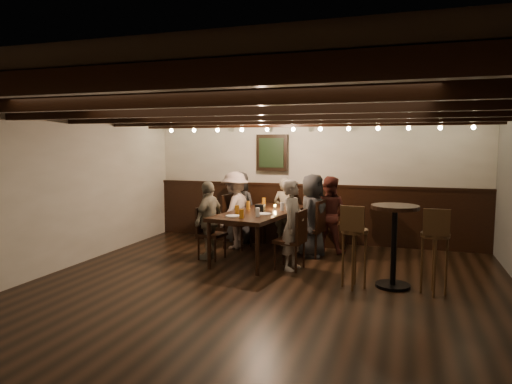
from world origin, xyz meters
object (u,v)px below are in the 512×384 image
(person_right_near, at_px, (312,216))
(high_top_table, at_px, (394,234))
(chair_right_far, at_px, (291,251))
(person_bench_right, at_px, (329,214))
(bar_stool_left, at_px, (354,257))
(person_bench_centre, at_px, (285,212))
(chair_right_near, at_px, (310,239))
(person_left_far, at_px, (209,220))
(chair_left_far, at_px, (211,243))
(dining_table, at_px, (261,215))
(person_right_far, at_px, (293,225))
(bar_stool_right, at_px, (434,262))
(chair_left_near, at_px, (237,232))
(person_left_near, at_px, (235,210))
(person_bench_left, at_px, (239,207))

(person_right_near, relative_size, high_top_table, 1.27)
(chair_right_far, relative_size, person_bench_right, 0.68)
(chair_right_far, xyz_separation_m, person_right_near, (0.15, 0.89, 0.43))
(bar_stool_left, bearing_deg, person_bench_centre, 130.47)
(chair_right_near, relative_size, person_left_far, 0.74)
(chair_right_far, relative_size, bar_stool_left, 0.82)
(chair_left_far, bearing_deg, dining_table, 122.06)
(chair_left_far, xyz_separation_m, person_left_far, (-0.03, 0.00, 0.39))
(chair_left_far, xyz_separation_m, person_bench_right, (1.79, 1.11, 0.41))
(person_right_far, xyz_separation_m, bar_stool_right, (1.99, -0.59, -0.27))
(dining_table, relative_size, chair_left_near, 2.25)
(person_bench_centre, distance_m, person_left_near, 0.96)
(person_left_near, bearing_deg, person_right_far, 59.04)
(chair_right_far, bearing_deg, person_left_near, 58.51)
(person_bench_left, height_order, high_top_table, person_bench_left)
(person_bench_left, bearing_deg, chair_right_near, 164.48)
(person_bench_right, bearing_deg, person_right_far, 83.66)
(person_bench_right, bearing_deg, person_bench_left, -0.00)
(person_bench_right, bearing_deg, person_bench_centre, -9.46)
(chair_right_far, bearing_deg, chair_left_near, 58.00)
(chair_left_near, relative_size, person_right_far, 0.71)
(chair_right_near, height_order, bar_stool_right, bar_stool_right)
(chair_left_far, height_order, person_bench_centre, person_bench_centre)
(chair_left_near, relative_size, person_bench_right, 0.73)
(person_bench_centre, height_order, person_bench_right, person_bench_right)
(person_bench_centre, bearing_deg, chair_left_far, 64.41)
(chair_left_far, relative_size, chair_right_near, 0.90)
(chair_right_near, height_order, person_right_near, person_right_near)
(person_right_far, bearing_deg, person_left_far, 90.00)
(bar_stool_left, bearing_deg, person_bench_right, 114.63)
(person_bench_left, height_order, person_bench_centre, person_bench_left)
(person_bench_centre, bearing_deg, person_right_near, 141.34)
(person_bench_centre, bearing_deg, person_left_near, 38.66)
(person_bench_left, distance_m, person_left_far, 1.36)
(chair_left_far, bearing_deg, person_left_far, -90.00)
(chair_left_far, distance_m, person_bench_left, 1.43)
(chair_left_far, bearing_deg, person_right_far, 90.00)
(person_bench_right, xyz_separation_m, high_top_table, (1.16, -1.75, 0.05))
(person_left_near, height_order, person_left_far, person_left_near)
(dining_table, xyz_separation_m, person_left_near, (-0.68, 0.55, -0.02))
(chair_left_far, xyz_separation_m, chair_right_far, (1.42, -0.20, 0.01))
(chair_right_far, height_order, person_bench_left, person_bench_left)
(person_right_near, bearing_deg, chair_left_near, 90.00)
(person_bench_right, height_order, person_left_far, person_bench_right)
(person_left_near, bearing_deg, high_top_table, 69.70)
(chair_left_near, xyz_separation_m, person_bench_right, (1.67, 0.22, 0.38))
(chair_left_far, bearing_deg, bar_stool_right, 84.97)
(person_bench_left, relative_size, person_right_far, 1.00)
(chair_right_far, bearing_deg, person_bench_left, 50.18)
(person_bench_centre, bearing_deg, chair_right_near, 140.21)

